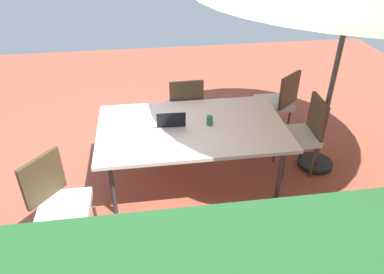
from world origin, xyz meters
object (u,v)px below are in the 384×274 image
(laptop, at_px, (171,122))
(cup, at_px, (210,120))
(chair_southwest, at_px, (278,100))
(chair_west, at_px, (303,132))
(dining_table, at_px, (192,129))
(chair_northeast, at_px, (59,201))
(chair_south, at_px, (185,106))

(laptop, height_order, cup, laptop)
(chair_southwest, bearing_deg, cup, -2.25)
(chair_west, height_order, cup, chair_west)
(dining_table, height_order, chair_west, chair_west)
(chair_west, bearing_deg, chair_northeast, -69.79)
(chair_west, height_order, laptop, chair_west)
(chair_south, height_order, chair_southwest, same)
(chair_southwest, distance_m, laptop, 1.77)
(dining_table, relative_size, cup, 19.15)
(chair_northeast, relative_size, chair_southwest, 1.00)
(chair_northeast, relative_size, cup, 8.84)
(chair_southwest, height_order, cup, chair_southwest)
(dining_table, bearing_deg, chair_northeast, 32.28)
(dining_table, bearing_deg, chair_southwest, -148.02)
(dining_table, bearing_deg, chair_west, 179.25)
(chair_south, relative_size, chair_northeast, 1.00)
(chair_northeast, relative_size, laptop, 2.97)
(chair_south, distance_m, chair_west, 1.57)
(cup, bearing_deg, laptop, -4.09)
(dining_table, relative_size, chair_west, 2.17)
(laptop, bearing_deg, dining_table, 173.93)
(chair_south, distance_m, laptop, 0.88)
(chair_south, bearing_deg, chair_west, 146.06)
(laptop, bearing_deg, chair_south, -105.52)
(dining_table, xyz_separation_m, chair_southwest, (-1.33, -0.83, -0.14))
(laptop, distance_m, cup, 0.44)
(dining_table, distance_m, chair_south, 0.85)
(laptop, relative_size, cup, 2.97)
(chair_northeast, bearing_deg, dining_table, -19.29)
(laptop, bearing_deg, chair_northeast, 40.77)
(chair_southwest, relative_size, laptop, 2.97)
(dining_table, xyz_separation_m, cup, (-0.20, -0.00, 0.10))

